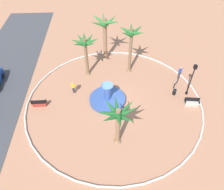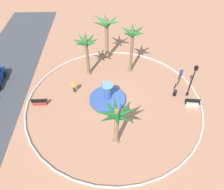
{
  "view_description": "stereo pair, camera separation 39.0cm",
  "coord_description": "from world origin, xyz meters",
  "px_view_note": "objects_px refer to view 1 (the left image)",
  "views": [
    {
      "loc": [
        -16.61,
        1.09,
        17.59
      ],
      "look_at": [
        0.04,
        0.22,
        1.0
      ],
      "focal_mm": 34.22,
      "sensor_mm": 36.0,
      "label": 1
    },
    {
      "loc": [
        -16.62,
        0.7,
        17.59
      ],
      "look_at": [
        0.04,
        0.22,
        1.0
      ],
      "focal_mm": 34.22,
      "sensor_mm": 36.0,
      "label": 2
    }
  ],
  "objects_px": {
    "lamppost": "(192,77)",
    "palm_tree_near_fountain": "(105,30)",
    "bicycle_red_frame": "(176,83)",
    "palm_tree_mid_plaza": "(85,46)",
    "bench_west": "(39,104)",
    "person_pedestrian_stroll": "(73,87)",
    "palm_tree_far_side": "(118,117)",
    "palm_tree_by_curb": "(131,38)",
    "bench_east": "(192,103)",
    "fountain": "(107,99)",
    "person_cyclist_helmet": "(180,72)",
    "trash_bin": "(174,92)"
  },
  "relations": [
    {
      "from": "lamppost",
      "to": "person_cyclist_helmet",
      "type": "height_order",
      "value": "lamppost"
    },
    {
      "from": "palm_tree_far_side",
      "to": "person_pedestrian_stroll",
      "type": "height_order",
      "value": "palm_tree_far_side"
    },
    {
      "from": "fountain",
      "to": "palm_tree_far_side",
      "type": "relative_size",
      "value": 0.84
    },
    {
      "from": "bench_east",
      "to": "palm_tree_near_fountain",
      "type": "bearing_deg",
      "value": 44.35
    },
    {
      "from": "person_pedestrian_stroll",
      "to": "palm_tree_by_curb",
      "type": "bearing_deg",
      "value": -61.33
    },
    {
      "from": "palm_tree_near_fountain",
      "to": "bench_east",
      "type": "distance_m",
      "value": 13.81
    },
    {
      "from": "palm_tree_mid_plaza",
      "to": "lamppost",
      "type": "relative_size",
      "value": 1.23
    },
    {
      "from": "palm_tree_near_fountain",
      "to": "bench_west",
      "type": "xyz_separation_m",
      "value": [
        -8.63,
        7.57,
        -4.03
      ]
    },
    {
      "from": "lamppost",
      "to": "trash_bin",
      "type": "relative_size",
      "value": 5.9
    },
    {
      "from": "palm_tree_mid_plaza",
      "to": "bench_west",
      "type": "xyz_separation_m",
      "value": [
        -5.34,
        5.19,
        -3.84
      ]
    },
    {
      "from": "bench_east",
      "to": "bench_west",
      "type": "distance_m",
      "value": 16.83
    },
    {
      "from": "bicycle_red_frame",
      "to": "person_pedestrian_stroll",
      "type": "distance_m",
      "value": 12.33
    },
    {
      "from": "palm_tree_by_curb",
      "to": "person_cyclist_helmet",
      "type": "bearing_deg",
      "value": -105.74
    },
    {
      "from": "palm_tree_near_fountain",
      "to": "palm_tree_far_side",
      "type": "relative_size",
      "value": 1.27
    },
    {
      "from": "fountain",
      "to": "palm_tree_near_fountain",
      "type": "height_order",
      "value": "palm_tree_near_fountain"
    },
    {
      "from": "palm_tree_by_curb",
      "to": "lamppost",
      "type": "distance_m",
      "value": 8.14
    },
    {
      "from": "person_cyclist_helmet",
      "to": "person_pedestrian_stroll",
      "type": "bearing_deg",
      "value": 98.92
    },
    {
      "from": "bench_west",
      "to": "person_pedestrian_stroll",
      "type": "xyz_separation_m",
      "value": [
        1.91,
        -3.66,
        0.55
      ]
    },
    {
      "from": "palm_tree_far_side",
      "to": "bicycle_red_frame",
      "type": "distance_m",
      "value": 11.34
    },
    {
      "from": "palm_tree_near_fountain",
      "to": "trash_bin",
      "type": "xyz_separation_m",
      "value": [
        -7.61,
        -7.79,
        -3.99
      ]
    },
    {
      "from": "palm_tree_by_curb",
      "to": "trash_bin",
      "type": "xyz_separation_m",
      "value": [
        -4.67,
        -4.79,
        -4.39
      ]
    },
    {
      "from": "bench_east",
      "to": "lamppost",
      "type": "height_order",
      "value": "lamppost"
    },
    {
      "from": "trash_bin",
      "to": "palm_tree_by_curb",
      "type": "bearing_deg",
      "value": 45.69
    },
    {
      "from": "lamppost",
      "to": "person_cyclist_helmet",
      "type": "distance_m",
      "value": 3.36
    },
    {
      "from": "person_pedestrian_stroll",
      "to": "palm_tree_far_side",
      "type": "bearing_deg",
      "value": -146.54
    },
    {
      "from": "fountain",
      "to": "palm_tree_near_fountain",
      "type": "xyz_separation_m",
      "value": [
        8.27,
        -0.03,
        4.05
      ]
    },
    {
      "from": "palm_tree_far_side",
      "to": "person_cyclist_helmet",
      "type": "relative_size",
      "value": 2.92
    },
    {
      "from": "palm_tree_by_curb",
      "to": "fountain",
      "type": "bearing_deg",
      "value": 150.35
    },
    {
      "from": "palm_tree_mid_plaza",
      "to": "lamppost",
      "type": "bearing_deg",
      "value": -110.4
    },
    {
      "from": "palm_tree_far_side",
      "to": "person_cyclist_helmet",
      "type": "distance_m",
      "value": 12.68
    },
    {
      "from": "fountain",
      "to": "person_cyclist_helmet",
      "type": "height_order",
      "value": "fountain"
    },
    {
      "from": "bench_east",
      "to": "person_pedestrian_stroll",
      "type": "distance_m",
      "value": 13.44
    },
    {
      "from": "palm_tree_far_side",
      "to": "person_pedestrian_stroll",
      "type": "xyz_separation_m",
      "value": [
        6.99,
        4.62,
        -2.83
      ]
    },
    {
      "from": "palm_tree_far_side",
      "to": "bench_west",
      "type": "relative_size",
      "value": 3.01
    },
    {
      "from": "lamppost",
      "to": "trash_bin",
      "type": "distance_m",
      "value": 2.6
    },
    {
      "from": "lamppost",
      "to": "palm_tree_mid_plaza",
      "type": "bearing_deg",
      "value": 69.6
    },
    {
      "from": "palm_tree_near_fountain",
      "to": "person_pedestrian_stroll",
      "type": "bearing_deg",
      "value": 149.78
    },
    {
      "from": "lamppost",
      "to": "palm_tree_near_fountain",
      "type": "bearing_deg",
      "value": 50.59
    },
    {
      "from": "bench_east",
      "to": "palm_tree_mid_plaza",
      "type": "bearing_deg",
      "value": 62.06
    },
    {
      "from": "palm_tree_mid_plaza",
      "to": "trash_bin",
      "type": "distance_m",
      "value": 11.69
    },
    {
      "from": "palm_tree_by_curb",
      "to": "person_cyclist_helmet",
      "type": "xyz_separation_m",
      "value": [
        -1.73,
        -6.14,
        -3.85
      ]
    },
    {
      "from": "palm_tree_by_curb",
      "to": "bicycle_red_frame",
      "type": "bearing_deg",
      "value": -120.16
    },
    {
      "from": "bench_west",
      "to": "bicycle_red_frame",
      "type": "relative_size",
      "value": 1.13
    },
    {
      "from": "bench_east",
      "to": "person_pedestrian_stroll",
      "type": "xyz_separation_m",
      "value": [
        2.73,
        13.15,
        0.55
      ]
    },
    {
      "from": "bicycle_red_frame",
      "to": "palm_tree_mid_plaza",
      "type": "bearing_deg",
      "value": 75.54
    },
    {
      "from": "fountain",
      "to": "palm_tree_far_side",
      "type": "xyz_separation_m",
      "value": [
        -5.44,
        -0.74,
        3.4
      ]
    },
    {
      "from": "bench_east",
      "to": "person_pedestrian_stroll",
      "type": "bearing_deg",
      "value": 78.27
    },
    {
      "from": "palm_tree_mid_plaza",
      "to": "bench_east",
      "type": "relative_size",
      "value": 3.21
    },
    {
      "from": "palm_tree_by_curb",
      "to": "palm_tree_mid_plaza",
      "type": "xyz_separation_m",
      "value": [
        -0.35,
        5.39,
        -0.59
      ]
    },
    {
      "from": "palm_tree_far_side",
      "to": "palm_tree_by_curb",
      "type": "bearing_deg",
      "value": -12.03
    }
  ]
}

